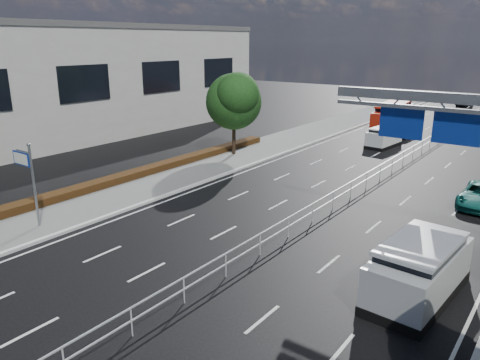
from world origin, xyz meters
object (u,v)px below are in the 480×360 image
Objects in this scene: near_car_dark at (464,100)px; white_minivan at (384,137)px; toilet_sign at (27,170)px; near_car_silver at (404,128)px; overhead_gantry at (476,124)px; silver_minivan at (419,270)px; red_bus at (393,117)px.

white_minivan is at bearing 87.49° from near_car_dark.
toilet_sign is 34.86m from near_car_silver.
silver_minivan is at bearing -92.50° from overhead_gantry.
toilet_sign reaches higher than near_car_silver.
red_bus is 33.59m from silver_minivan.
overhead_gantry reaches higher than near_car_silver.
overhead_gantry reaches higher than toilet_sign.
red_bus is at bearing 109.18° from white_minivan.
white_minivan is 0.41× the size of red_bus.
red_bus is (5.68, 36.01, -1.43)m from toilet_sign.
toilet_sign is at bearing -105.52° from red_bus.
near_car_dark is (-0.26, 27.54, -0.02)m from near_car_silver.
red_bus is 25.56m from near_car_dark.
near_car_dark is 57.87m from silver_minivan.
near_car_silver is at bearing 113.03° from overhead_gantry.
near_car_silver is (-0.03, 5.61, -0.06)m from white_minivan.
white_minivan is 33.15m from near_car_dark.
near_car_dark is (-0.29, 33.15, -0.08)m from white_minivan.
red_bus is at bearing 114.76° from silver_minivan.
white_minivan reaches higher than near_car_silver.
near_car_silver is 31.05m from silver_minivan.
white_minivan is 0.88× the size of near_car_dark.
near_car_silver is 27.55m from near_car_dark.
silver_minivan is (9.93, -29.42, 0.28)m from near_car_silver.
red_bus reaches higher than white_minivan.
white_minivan is 25.79m from silver_minivan.
overhead_gantry is at bearing -71.72° from red_bus.
white_minivan is at bearing -82.82° from red_bus.
toilet_sign reaches higher than near_car_dark.
near_car_dark is at bearing -85.42° from near_car_silver.
red_bus is at bearing -43.89° from near_car_silver.
toilet_sign is 0.94× the size of near_car_silver.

